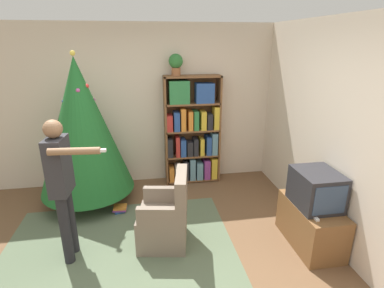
# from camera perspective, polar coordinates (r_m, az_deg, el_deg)

# --- Properties ---
(ground_plane) EXTENTS (14.00, 14.00, 0.00)m
(ground_plane) POSITION_cam_1_polar(r_m,az_deg,el_deg) (3.51, -5.29, -22.51)
(ground_plane) COLOR brown
(wall_back) EXTENTS (8.00, 0.10, 2.60)m
(wall_back) POSITION_cam_1_polar(r_m,az_deg,el_deg) (5.03, -7.79, 7.16)
(wall_back) COLOR beige
(wall_back) RESTS_ON ground_plane
(wall_right) EXTENTS (0.10, 8.00, 2.60)m
(wall_right) POSITION_cam_1_polar(r_m,az_deg,el_deg) (3.57, 28.99, -0.09)
(wall_right) COLOR beige
(wall_right) RESTS_ON ground_plane
(area_rug) EXTENTS (2.69, 1.99, 0.01)m
(area_rug) POSITION_cam_1_polar(r_m,az_deg,el_deg) (3.84, -13.63, -18.74)
(area_rug) COLOR #56664C
(area_rug) RESTS_ON ground_plane
(bookshelf) EXTENTS (0.92, 0.28, 1.81)m
(bookshelf) POSITION_cam_1_polar(r_m,az_deg,el_deg) (4.98, 0.10, 2.28)
(bookshelf) COLOR brown
(bookshelf) RESTS_ON ground_plane
(tv_stand) EXTENTS (0.46, 0.86, 0.53)m
(tv_stand) POSITION_cam_1_polar(r_m,az_deg,el_deg) (3.94, 21.68, -14.04)
(tv_stand) COLOR brown
(tv_stand) RESTS_ON ground_plane
(television) EXTENTS (0.45, 0.54, 0.42)m
(television) POSITION_cam_1_polar(r_m,az_deg,el_deg) (3.71, 22.59, -7.91)
(television) COLOR #28282D
(television) RESTS_ON tv_stand
(game_remote) EXTENTS (0.04, 0.12, 0.02)m
(game_remote) POSITION_cam_1_polar(r_m,az_deg,el_deg) (3.55, 22.39, -12.82)
(game_remote) COLOR white
(game_remote) RESTS_ON tv_stand
(christmas_tree) EXTENTS (1.33, 1.33, 2.21)m
(christmas_tree) POSITION_cam_1_polar(r_m,az_deg,el_deg) (4.49, -20.26, 3.06)
(christmas_tree) COLOR #4C3323
(christmas_tree) RESTS_ON ground_plane
(armchair) EXTENTS (0.66, 0.65, 0.92)m
(armchair) POSITION_cam_1_polar(r_m,az_deg,el_deg) (3.67, -4.97, -14.07)
(armchair) COLOR #7A6B5B
(armchair) RESTS_ON ground_plane
(standing_person) EXTENTS (0.62, 0.51, 1.60)m
(standing_person) POSITION_cam_1_polar(r_m,az_deg,el_deg) (3.41, -23.54, -6.43)
(standing_person) COLOR #232328
(standing_person) RESTS_ON ground_plane
(potted_plant) EXTENTS (0.22, 0.22, 0.33)m
(potted_plant) POSITION_cam_1_polar(r_m,az_deg,el_deg) (4.75, -3.10, 15.15)
(potted_plant) COLOR #935B38
(potted_plant) RESTS_ON bookshelf
(book_pile_near_tree) EXTENTS (0.20, 0.16, 0.09)m
(book_pile_near_tree) POSITION_cam_1_polar(r_m,az_deg,el_deg) (4.49, -13.58, -11.92)
(book_pile_near_tree) COLOR #284C93
(book_pile_near_tree) RESTS_ON ground_plane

